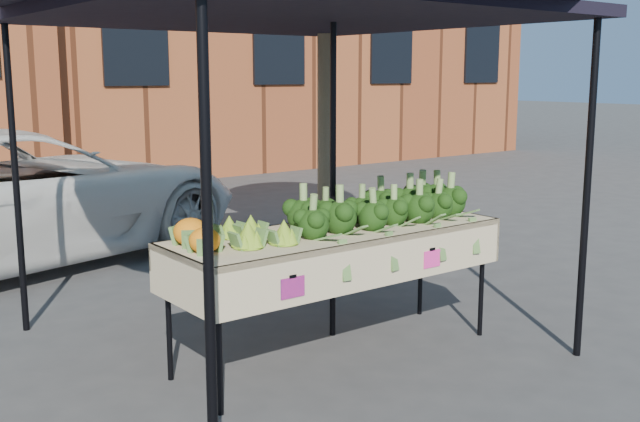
# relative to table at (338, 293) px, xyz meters

# --- Properties ---
(ground) EXTENTS (90.00, 90.00, 0.00)m
(ground) POSITION_rel_table_xyz_m (-0.07, 0.11, -0.45)
(ground) COLOR #343437
(table) EXTENTS (2.40, 0.81, 0.90)m
(table) POSITION_rel_table_xyz_m (0.00, 0.00, 0.00)
(table) COLOR beige
(table) RESTS_ON ground
(canopy) EXTENTS (3.16, 3.16, 2.74)m
(canopy) POSITION_rel_table_xyz_m (-0.11, 0.43, 0.92)
(canopy) COLOR black
(canopy) RESTS_ON ground
(broccoli_heap) EXTENTS (1.62, 0.59, 0.28)m
(broccoli_heap) POSITION_rel_table_xyz_m (0.39, 0.03, 0.59)
(broccoli_heap) COLOR black
(broccoli_heap) RESTS_ON table
(romanesco_cluster) EXTENTS (0.44, 0.58, 0.21)m
(romanesco_cluster) POSITION_rel_table_xyz_m (-0.66, 0.04, 0.56)
(romanesco_cluster) COLOR #9FB828
(romanesco_cluster) RESTS_ON table
(cauliflower_pair) EXTENTS (0.24, 0.44, 0.19)m
(cauliflower_pair) POSITION_rel_table_xyz_m (-1.03, 0.07, 0.55)
(cauliflower_pair) COLOR orange
(cauliflower_pair) RESTS_ON table
(street_tree) EXTENTS (2.21, 2.21, 4.36)m
(street_tree) POSITION_rel_table_xyz_m (1.11, 1.56, 1.73)
(street_tree) COLOR #1E4C14
(street_tree) RESTS_ON ground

